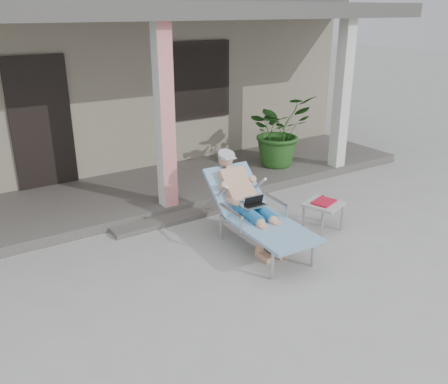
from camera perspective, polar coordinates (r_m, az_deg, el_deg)
ground at (r=5.62m, az=3.35°, el=-10.00°), size 60.00×60.00×0.00m
house at (r=10.82m, az=-17.63°, el=13.67°), size 10.40×5.40×3.30m
porch_deck at (r=7.96m, az=-9.38°, el=0.06°), size 10.00×2.00×0.15m
porch_overhang at (r=7.39m, az=-10.51°, el=19.96°), size 10.00×2.30×2.85m
porch_step at (r=7.00m, az=-5.54°, el=-3.09°), size 2.00×0.30×0.07m
lounger at (r=6.04m, az=3.39°, el=0.13°), size 0.76×1.87×1.20m
side_table at (r=6.73m, az=11.88°, el=-1.58°), size 0.59×0.59×0.42m
potted_palm at (r=8.88m, az=6.62°, el=7.37°), size 1.21×1.06×1.31m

